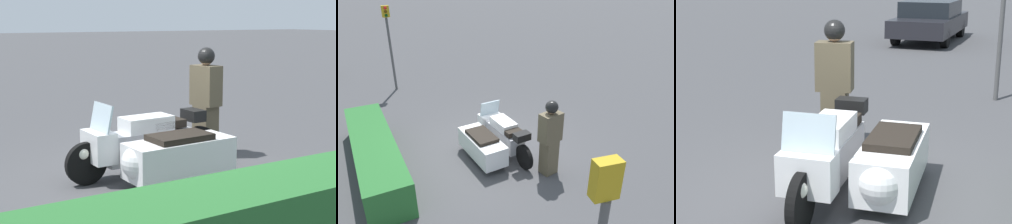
{
  "view_description": "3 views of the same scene",
  "coord_description": "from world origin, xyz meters",
  "views": [
    {
      "loc": [
        3.55,
        6.29,
        2.32
      ],
      "look_at": [
        -0.13,
        0.09,
        1.01
      ],
      "focal_mm": 55.0,
      "sensor_mm": 36.0,
      "label": 1
    },
    {
      "loc": [
        -6.75,
        3.13,
        4.6
      ],
      "look_at": [
        -0.36,
        -0.27,
        1.27
      ],
      "focal_mm": 35.0,
      "sensor_mm": 36.0,
      "label": 2
    },
    {
      "loc": [
        5.2,
        1.57,
        2.54
      ],
      "look_at": [
        -0.67,
        -0.44,
        0.79
      ],
      "focal_mm": 55.0,
      "sensor_mm": 36.0,
      "label": 3
    }
  ],
  "objects": [
    {
      "name": "police_motorcycle",
      "position": [
        -0.02,
        0.0,
        0.46
      ],
      "size": [
        2.61,
        1.3,
        1.14
      ],
      "rotation": [
        0.0,
        0.0,
        0.05
      ],
      "color": "black",
      "rests_on": "ground"
    },
    {
      "name": "parked_car_background",
      "position": [
        -13.14,
        -1.5,
        0.75
      ],
      "size": [
        4.84,
        2.13,
        1.41
      ],
      "rotation": [
        0.0,
        0.0,
        3.09
      ],
      "color": "black",
      "rests_on": "ground"
    },
    {
      "name": "officer_rider",
      "position": [
        -1.44,
        -0.84,
        0.98
      ],
      "size": [
        0.38,
        0.54,
        1.85
      ],
      "rotation": [
        0.0,
        0.0,
        0.15
      ],
      "color": "brown",
      "rests_on": "ground"
    },
    {
      "name": "ground_plane",
      "position": [
        0.0,
        0.0,
        0.0
      ],
      "size": [
        160.0,
        160.0,
        0.0
      ],
      "primitive_type": "plane",
      "color": "#424244"
    }
  ]
}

